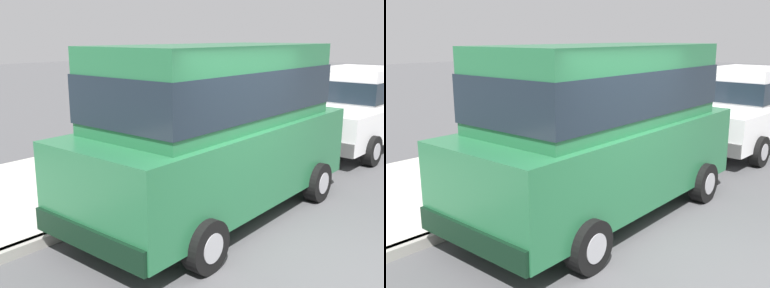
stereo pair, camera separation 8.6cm
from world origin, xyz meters
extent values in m
plane|color=#4C4C4F|center=(0.00, 0.00, 0.00)|extent=(80.00, 80.00, 0.00)
cube|color=gray|center=(-3.20, 0.00, 0.07)|extent=(0.16, 64.00, 0.14)
cube|color=#B7B5AD|center=(-5.00, 0.00, 0.07)|extent=(3.60, 64.00, 0.14)
cube|color=#23663D|center=(-2.18, 0.50, 0.87)|extent=(2.00, 4.84, 1.10)
cube|color=#23663D|center=(-2.18, 0.50, 1.97)|extent=(1.75, 3.84, 1.10)
cube|color=#19232D|center=(-2.18, 0.50, 1.89)|extent=(1.79, 3.88, 0.61)
cube|color=black|center=(-2.23, 2.85, 0.46)|extent=(1.87, 0.24, 0.28)
cube|color=black|center=(-2.13, -1.85, 0.46)|extent=(1.87, 0.24, 0.28)
cylinder|color=black|center=(-3.16, 1.97, 0.32)|extent=(0.23, 0.64, 0.64)
cylinder|color=#9E9EA3|center=(-3.16, 1.97, 0.32)|extent=(0.25, 0.36, 0.35)
cylinder|color=black|center=(-1.26, 2.01, 0.32)|extent=(0.23, 0.64, 0.64)
cylinder|color=#9E9EA3|center=(-1.26, 2.01, 0.32)|extent=(0.25, 0.36, 0.35)
cylinder|color=black|center=(-3.10, -1.01, 0.32)|extent=(0.23, 0.64, 0.64)
cylinder|color=#9E9EA3|center=(-3.10, -1.01, 0.32)|extent=(0.25, 0.36, 0.35)
cylinder|color=black|center=(-1.20, -0.97, 0.32)|extent=(0.23, 0.64, 0.64)
cylinder|color=#9E9EA3|center=(-1.20, -0.97, 0.32)|extent=(0.25, 0.36, 0.35)
cube|color=#EAEACC|center=(-2.82, 2.87, 1.04)|extent=(0.28, 0.09, 0.14)
cube|color=#EAEACC|center=(-1.64, 2.89, 1.04)|extent=(0.28, 0.09, 0.14)
cube|color=white|center=(-2.19, 6.07, 0.70)|extent=(1.91, 4.54, 0.76)
cube|color=white|center=(-2.19, 5.97, 1.50)|extent=(1.64, 2.14, 0.84)
cube|color=#19232D|center=(-2.19, 5.97, 1.44)|extent=(1.67, 2.18, 0.46)
cube|color=#505050|center=(-2.24, 3.87, 0.46)|extent=(1.77, 0.24, 0.28)
cylinder|color=black|center=(-3.05, 7.49, 0.32)|extent=(0.24, 0.65, 0.64)
cylinder|color=#9E9EA3|center=(-3.05, 7.49, 0.32)|extent=(0.25, 0.36, 0.35)
cylinder|color=black|center=(-3.12, 4.70, 0.32)|extent=(0.24, 0.65, 0.64)
cylinder|color=#9E9EA3|center=(-3.12, 4.70, 0.32)|extent=(0.25, 0.36, 0.35)
cylinder|color=black|center=(-1.32, 4.65, 0.32)|extent=(0.24, 0.65, 0.64)
cylinder|color=#9E9EA3|center=(-1.32, 4.65, 0.32)|extent=(0.25, 0.36, 0.35)
cube|color=#EAEACC|center=(-2.69, 8.32, 0.81)|extent=(0.28, 0.09, 0.14)
ellipsoid|color=black|center=(-4.48, 1.78, 0.42)|extent=(0.39, 0.48, 0.20)
cylinder|color=black|center=(-4.47, 1.92, 0.23)|extent=(0.05, 0.05, 0.18)
cylinder|color=black|center=(-4.37, 1.87, 0.23)|extent=(0.05, 0.05, 0.18)
cylinder|color=black|center=(-4.60, 1.69, 0.23)|extent=(0.05, 0.05, 0.18)
cylinder|color=black|center=(-4.50, 1.63, 0.23)|extent=(0.05, 0.05, 0.18)
sphere|color=black|center=(-4.34, 2.03, 0.51)|extent=(0.17, 0.17, 0.17)
ellipsoid|color=black|center=(-4.30, 2.11, 0.49)|extent=(0.11, 0.13, 0.06)
cone|color=black|center=(-4.39, 2.04, 0.59)|extent=(0.06, 0.06, 0.07)
cone|color=black|center=(-4.30, 2.00, 0.59)|extent=(0.06, 0.06, 0.07)
cylinder|color=black|center=(-4.61, 1.55, 0.48)|extent=(0.09, 0.12, 0.13)
cylinder|color=red|center=(-3.65, -0.42, 0.17)|extent=(0.24, 0.24, 0.06)
cylinder|color=red|center=(-3.65, -0.42, 0.47)|extent=(0.17, 0.17, 0.55)
sphere|color=red|center=(-3.65, -0.42, 0.79)|extent=(0.15, 0.15, 0.15)
cylinder|color=red|center=(-3.77, -0.42, 0.50)|extent=(0.10, 0.07, 0.07)
cylinder|color=red|center=(-3.53, -0.42, 0.50)|extent=(0.10, 0.07, 0.07)
camera|label=1|loc=(1.76, -4.64, 2.64)|focal=42.24mm
camera|label=2|loc=(1.82, -4.58, 2.64)|focal=42.24mm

